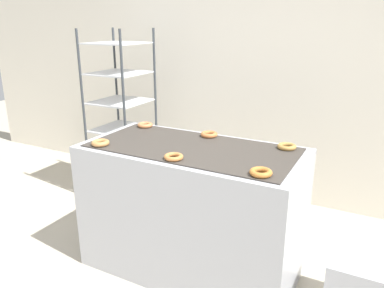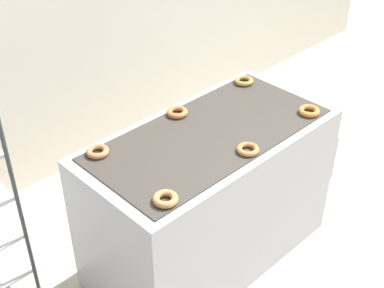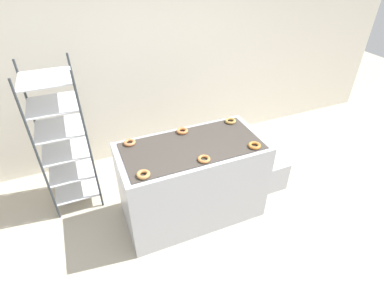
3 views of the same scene
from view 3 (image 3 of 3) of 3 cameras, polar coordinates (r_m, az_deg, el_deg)
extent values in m
plane|color=#B2A893|center=(3.35, 4.44, -19.96)|extent=(14.00, 14.00, 0.00)
cube|color=silver|center=(4.15, -8.28, 15.73)|extent=(8.00, 0.05, 2.80)
cube|color=#A8AAB2|center=(3.37, 0.00, -7.10)|extent=(1.54, 0.77, 0.96)
cube|color=#38332D|center=(3.07, 0.00, -0.37)|extent=(1.42, 0.67, 0.01)
cube|color=#262628|center=(3.17, 9.55, -6.27)|extent=(0.12, 0.07, 0.10)
cylinder|color=#33383D|center=(3.43, -27.18, -2.54)|extent=(0.02, 0.02, 1.74)
cylinder|color=#33383D|center=(3.39, -18.95, -0.70)|extent=(0.02, 0.02, 1.74)
cylinder|color=#33383D|center=(3.87, -27.15, 1.83)|extent=(0.02, 0.02, 1.74)
cylinder|color=#33383D|center=(3.84, -19.87, 3.50)|extent=(0.02, 0.02, 1.74)
cube|color=silver|center=(4.02, -21.07, -7.56)|extent=(0.50, 0.52, 0.01)
cube|color=silver|center=(3.85, -21.94, -4.40)|extent=(0.50, 0.52, 0.01)
cube|color=silver|center=(3.69, -22.88, -0.95)|extent=(0.50, 0.52, 0.01)
cube|color=silver|center=(3.54, -23.91, 2.79)|extent=(0.50, 0.52, 0.01)
cube|color=silver|center=(3.41, -25.02, 6.84)|extent=(0.50, 0.52, 0.01)
cube|color=silver|center=(3.30, -26.23, 11.17)|extent=(0.50, 0.52, 0.01)
cube|color=#A8AAB2|center=(4.06, 14.68, -5.24)|extent=(0.32, 0.35, 0.39)
torus|color=#AF7942|center=(2.72, -9.26, -5.75)|extent=(0.13, 0.13, 0.03)
torus|color=#BA723A|center=(2.86, 2.31, -2.88)|extent=(0.12, 0.12, 0.03)
torus|color=#BB702E|center=(3.11, 11.83, -0.28)|extent=(0.13, 0.13, 0.03)
torus|color=#BB7143|center=(3.15, -11.81, 0.27)|extent=(0.12, 0.12, 0.03)
torus|color=#BB6A37|center=(3.27, -1.89, 2.50)|extent=(0.13, 0.13, 0.03)
torus|color=#A77C3C|center=(3.49, 7.33, 4.37)|extent=(0.13, 0.13, 0.03)
camera|label=1|loc=(2.32, 55.24, -5.76)|focal=35.00mm
camera|label=2|loc=(1.05, -78.84, 1.59)|focal=50.00mm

